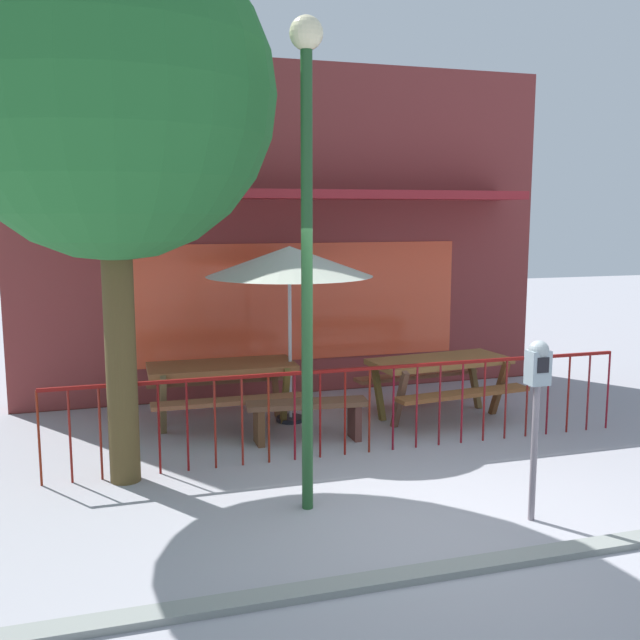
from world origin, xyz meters
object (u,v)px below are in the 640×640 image
at_px(picnic_table_left, 222,377).
at_px(patio_bench, 307,412).
at_px(patio_umbrella, 289,262).
at_px(picnic_table_right, 439,371).
at_px(parking_meter_near, 537,382).
at_px(street_tree, 110,96).
at_px(street_lamp, 307,201).

relative_size(picnic_table_left, patio_bench, 1.27).
distance_m(picnic_table_left, patio_umbrella, 1.65).
relative_size(picnic_table_left, picnic_table_right, 0.94).
relative_size(parking_meter_near, street_tree, 0.30).
relative_size(patio_umbrella, patio_bench, 1.56).
bearing_deg(picnic_table_left, street_lamp, -83.46).
bearing_deg(street_lamp, picnic_table_left, 96.54).
bearing_deg(patio_umbrella, picnic_table_left, 173.92).
height_order(patio_umbrella, street_lamp, street_lamp).
distance_m(picnic_table_left, street_lamp, 3.50).
bearing_deg(street_tree, patio_umbrella, 36.22).
height_order(patio_umbrella, patio_bench, patio_umbrella).
xyz_separation_m(picnic_table_right, patio_umbrella, (-1.88, 0.39, 1.41)).
height_order(picnic_table_left, patio_umbrella, patio_umbrella).
bearing_deg(patio_bench, parking_meter_near, -64.21).
relative_size(picnic_table_left, street_lamp, 0.43).
distance_m(picnic_table_left, picnic_table_right, 2.78).
distance_m(parking_meter_near, street_tree, 4.58).
xyz_separation_m(picnic_table_left, patio_bench, (0.83, -0.95, -0.26)).
xyz_separation_m(picnic_table_left, picnic_table_right, (2.73, -0.48, 0.00)).
height_order(picnic_table_left, picnic_table_right, same).
bearing_deg(patio_umbrella, street_tree, -143.78).
height_order(picnic_table_left, patio_bench, picnic_table_left).
xyz_separation_m(patio_umbrella, street_tree, (-2.08, -1.52, 1.66)).
xyz_separation_m(patio_bench, street_lamp, (-0.51, -1.82, 2.38)).
bearing_deg(patio_umbrella, picnic_table_right, -11.69).
bearing_deg(patio_bench, patio_umbrella, 88.69).
bearing_deg(picnic_table_right, parking_meter_near, -101.56).
bearing_deg(patio_bench, street_tree, -162.20).
distance_m(picnic_table_left, street_tree, 3.68).
bearing_deg(patio_bench, street_lamp, -105.76).
bearing_deg(street_lamp, patio_bench, 74.24).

